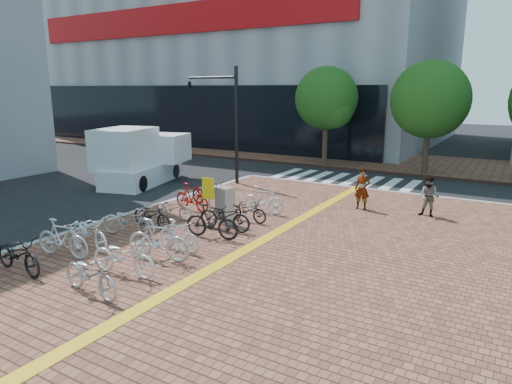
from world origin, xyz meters
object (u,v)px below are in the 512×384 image
Objects in this scene: bike_5 at (173,208)px; traffic_light_pole at (214,103)px; yellow_sign at (208,193)px; bike_0 at (18,254)px; bike_9 at (124,256)px; bike_15 at (264,200)px; bike_6 at (192,197)px; bike_10 at (158,240)px; bike_2 at (90,232)px; bike_3 at (129,220)px; bike_4 at (152,215)px; bike_14 at (247,210)px; bike_1 at (62,238)px; bike_13 at (225,216)px; pedestrian_a at (362,189)px; bike_8 at (91,274)px; bike_12 at (212,221)px; utility_box at (225,205)px; bike_11 at (179,235)px; box_truck at (140,158)px; bike_7 at (210,193)px; pedestrian_b at (429,197)px.

traffic_light_pole reaches higher than bike_5.
yellow_sign is at bearing -55.85° from traffic_light_pole.
bike_9 is at bearing -59.87° from bike_0.
bike_6 is at bearing 111.05° from bike_15.
bike_0 is 1.17× the size of bike_5.
bike_10 is 0.34× the size of traffic_light_pole.
traffic_light_pole is at bearing 26.55° from bike_2.
bike_3 is 3.28m from bike_9.
bike_4 is 3.32m from bike_14.
bike_2 is 1.46m from bike_3.
bike_2 is 5.40m from bike_14.
bike_6 is at bearing -7.52° from bike_1.
bike_13 is 2.52m from bike_15.
bike_13 is 1.10× the size of bike_15.
bike_5 is at bearing -165.93° from bike_6.
bike_0 is 13.12m from traffic_light_pole.
pedestrian_a is at bearing -36.00° from bike_14.
bike_0 is 1.16× the size of pedestrian_a.
bike_8 is 11.02m from pedestrian_a.
bike_15 is at bearing -8.38° from bike_9.
bike_1 is (0.00, 1.31, 0.05)m from bike_0.
bike_0 is 7.10m from bike_6.
yellow_sign is at bearing 1.20° from bike_9.
utility_box is (-0.56, 1.54, 0.10)m from bike_12.
bike_8 is 1.17× the size of pedestrian_a.
bike_5 reaches higher than bike_14.
bike_11 is 2.33m from bike_13.
box_truck is at bearing 56.69° from bike_13.
bike_1 is 0.34× the size of box_truck.
bike_15 is (2.37, 4.58, 0.01)m from bike_3.
bike_7 is at bearing 7.32° from bike_4.
pedestrian_a is 1.25× the size of utility_box.
bike_12 is at bearing -119.05° from bike_5.
bike_1 is 0.95× the size of bike_3.
bike_12 is (0.15, 2.28, -0.03)m from bike_10.
box_truck is at bearing 70.48° from bike_14.
bike_12 reaches higher than bike_2.
box_truck is at bearing -172.01° from pedestrian_b.
bike_1 is 0.96× the size of bike_8.
bike_11 is 2.66m from yellow_sign.
pedestrian_b is (7.85, 7.28, 0.25)m from bike_3.
bike_15 is at bearing 71.52° from yellow_sign.
bike_13 is (2.37, -0.13, 0.08)m from bike_5.
bike_2 is 1.29× the size of pedestrian_b.
bike_9 is at bearing -81.22° from yellow_sign.
bike_3 is at bearing -125.05° from utility_box.
pedestrian_b is (5.43, 3.97, 0.33)m from bike_14.
bike_10 is (2.35, -3.30, 0.16)m from bike_5.
bike_9 is (-0.21, 1.20, 0.00)m from bike_8.
bike_13 is (2.50, 5.70, 0.00)m from bike_0.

